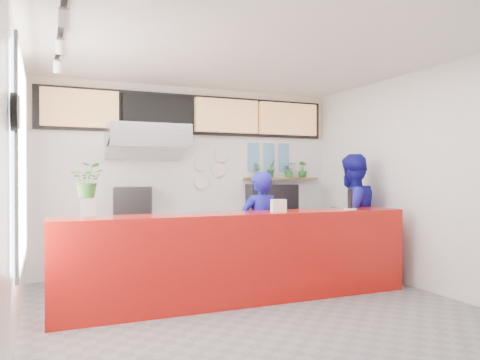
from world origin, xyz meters
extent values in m
plane|color=slate|center=(0.00, 0.00, 0.00)|extent=(5.00, 5.00, 0.00)
plane|color=silver|center=(0.00, 0.00, 3.00)|extent=(5.00, 5.00, 0.00)
plane|color=white|center=(0.00, 2.50, 1.50)|extent=(5.00, 0.00, 5.00)
plane|color=white|center=(-2.50, 0.00, 1.50)|extent=(0.00, 5.00, 5.00)
plane|color=white|center=(2.50, 0.00, 1.50)|extent=(0.00, 5.00, 5.00)
cube|color=#AF110C|center=(0.00, 0.40, 0.55)|extent=(4.50, 0.60, 1.10)
cube|color=beige|center=(0.00, 2.49, 2.60)|extent=(5.00, 0.02, 0.80)
cube|color=#B2B5BA|center=(-0.80, 2.20, 0.45)|extent=(1.80, 0.60, 0.90)
cube|color=black|center=(-1.01, 2.20, 1.14)|extent=(0.65, 0.65, 0.48)
cube|color=#B2B5BA|center=(-0.80, 2.15, 2.15)|extent=(1.20, 0.70, 0.35)
cube|color=#B2B5BA|center=(-0.80, 2.15, 1.95)|extent=(1.20, 0.69, 0.31)
cube|color=#B2B5BA|center=(1.50, 2.20, 0.45)|extent=(1.80, 0.60, 0.90)
cube|color=black|center=(1.31, 2.20, 1.15)|extent=(0.88, 0.70, 0.51)
cube|color=#B7B9BF|center=(1.31, 2.20, 1.38)|extent=(0.68, 0.49, 0.06)
cube|color=brown|center=(1.60, 2.40, 1.50)|extent=(1.40, 0.18, 0.04)
cube|color=tan|center=(-1.75, 2.38, 2.55)|extent=(1.10, 0.10, 0.55)
cube|color=black|center=(-0.59, 2.38, 2.55)|extent=(1.10, 0.10, 0.55)
cube|color=tan|center=(0.57, 2.38, 2.55)|extent=(1.10, 0.10, 0.55)
cube|color=tan|center=(1.73, 2.38, 2.55)|extent=(1.10, 0.10, 0.55)
cube|color=black|center=(0.00, 2.46, 2.55)|extent=(4.80, 0.04, 0.65)
cube|color=silver|center=(-2.47, 0.30, 1.70)|extent=(0.04, 2.20, 1.90)
cube|color=#B2B5BA|center=(-2.45, 0.30, 1.70)|extent=(0.03, 2.30, 2.00)
cylinder|color=black|center=(-2.46, -0.90, 2.05)|extent=(0.05, 0.30, 0.30)
cylinder|color=white|center=(-2.43, -0.90, 2.05)|extent=(0.02, 0.26, 0.26)
cube|color=black|center=(-2.10, 0.00, 2.94)|extent=(0.05, 2.40, 0.04)
cylinder|color=silver|center=(0.15, 2.47, 1.75)|extent=(0.24, 0.03, 0.24)
cylinder|color=silver|center=(0.45, 2.47, 1.65)|extent=(0.24, 0.03, 0.24)
cylinder|color=silver|center=(0.15, 2.47, 1.45)|extent=(0.24, 0.03, 0.24)
cylinder|color=silver|center=(0.50, 2.47, 1.90)|extent=(0.24, 0.03, 0.24)
cube|color=#598CBF|center=(1.10, 2.48, 2.00)|extent=(0.20, 0.02, 0.25)
cube|color=#598CBF|center=(1.40, 2.48, 2.00)|extent=(0.20, 0.02, 0.25)
cube|color=#598CBF|center=(1.70, 2.48, 2.00)|extent=(0.20, 0.02, 0.25)
cube|color=#598CBF|center=(1.10, 2.48, 1.75)|extent=(0.20, 0.02, 0.25)
cube|color=#598CBF|center=(1.40, 2.48, 1.75)|extent=(0.20, 0.02, 0.25)
cube|color=#598CBF|center=(1.70, 2.48, 1.75)|extent=(0.20, 0.02, 0.25)
imported|color=#161590|center=(0.49, 0.92, 0.81)|extent=(0.63, 0.45, 1.61)
imported|color=#161590|center=(2.04, 0.95, 0.94)|extent=(1.02, 0.85, 1.88)
imported|color=#286924|center=(1.14, 2.40, 1.66)|extent=(0.17, 0.14, 0.27)
imported|color=#286924|center=(1.41, 2.40, 1.68)|extent=(0.21, 0.20, 0.31)
imported|color=#286924|center=(1.76, 2.40, 1.65)|extent=(0.27, 0.24, 0.26)
imported|color=#286924|center=(2.04, 2.40, 1.67)|extent=(0.17, 0.15, 0.29)
cylinder|color=white|center=(-1.81, 0.37, 1.20)|extent=(0.19, 0.19, 0.20)
imported|color=#286924|center=(-1.81, 0.37, 1.51)|extent=(0.41, 0.38, 0.37)
cube|color=white|center=(0.47, 0.34, 1.18)|extent=(0.19, 0.13, 0.16)
cylinder|color=white|center=(1.57, 0.35, 1.11)|extent=(0.20, 0.20, 0.01)
cylinder|color=black|center=(1.57, 0.35, 1.25)|extent=(0.07, 0.07, 0.27)
camera|label=1|loc=(-2.26, -4.89, 1.56)|focal=35.00mm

